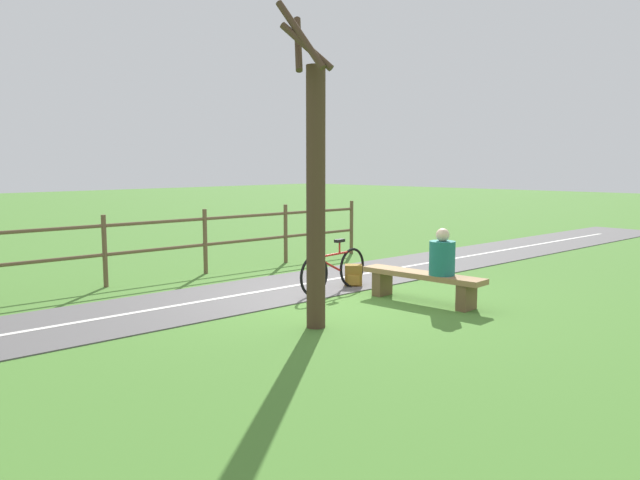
# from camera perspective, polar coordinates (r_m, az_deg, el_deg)

# --- Properties ---
(ground_plane) EXTENTS (80.00, 80.00, 0.00)m
(ground_plane) POSITION_cam_1_polar(r_m,az_deg,el_deg) (9.78, 0.68, -5.26)
(ground_plane) COLOR #477A2D
(paved_path) EXTENTS (4.60, 36.06, 0.02)m
(paved_path) POSITION_cam_1_polar(r_m,az_deg,el_deg) (8.62, -24.78, -7.54)
(paved_path) COLOR #565454
(paved_path) RESTS_ON ground_plane
(path_centre_line) EXTENTS (2.34, 31.93, 0.00)m
(path_centre_line) POSITION_cam_1_polar(r_m,az_deg,el_deg) (8.62, -24.79, -7.47)
(path_centre_line) COLOR silver
(path_centre_line) RESTS_ON paved_path
(bench) EXTENTS (2.00, 0.42, 0.45)m
(bench) POSITION_cam_1_polar(r_m,az_deg,el_deg) (9.52, 9.32, -3.71)
(bench) COLOR #937047
(bench) RESTS_ON ground_plane
(person_seated) EXTENTS (0.39, 0.39, 0.69)m
(person_seated) POSITION_cam_1_polar(r_m,az_deg,el_deg) (9.27, 11.10, -1.43)
(person_seated) COLOR #1E6B66
(person_seated) RESTS_ON bench
(bicycle) EXTENTS (0.17, 1.66, 0.85)m
(bicycle) POSITION_cam_1_polar(r_m,az_deg,el_deg) (10.17, 1.28, -2.76)
(bicycle) COLOR black
(bicycle) RESTS_ON ground_plane
(backpack) EXTENTS (0.38, 0.37, 0.37)m
(backpack) POSITION_cam_1_polar(r_m,az_deg,el_deg) (10.64, 3.07, -3.27)
(backpack) COLOR olive
(backpack) RESTS_ON ground_plane
(fence_roadside) EXTENTS (0.75, 9.84, 1.23)m
(fence_roadside) POSITION_cam_1_polar(r_m,az_deg,el_deg) (11.49, -14.60, 0.01)
(fence_roadside) COLOR brown
(fence_roadside) RESTS_ON ground_plane
(tree_far_right) EXTENTS (0.80, 0.57, 4.00)m
(tree_far_right) POSITION_cam_1_polar(r_m,az_deg,el_deg) (7.76, -0.50, 4.97)
(tree_far_right) COLOR #473323
(tree_far_right) RESTS_ON ground_plane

